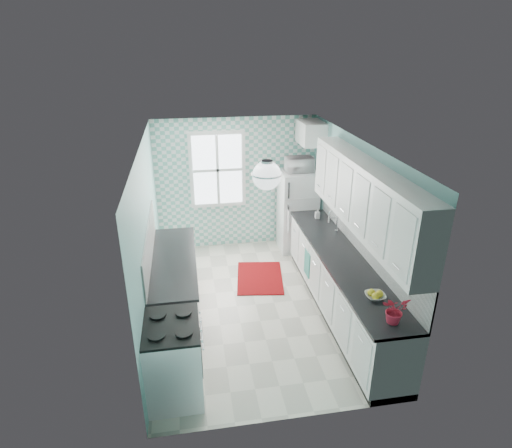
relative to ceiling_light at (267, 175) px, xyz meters
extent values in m
cube|color=silver|center=(0.00, 0.80, -2.33)|extent=(3.00, 4.40, 0.02)
cube|color=white|center=(0.00, 0.80, 0.19)|extent=(3.00, 4.40, 0.02)
cube|color=#7CBBB7|center=(0.00, 3.01, -1.07)|extent=(3.00, 0.02, 2.50)
cube|color=#7CBBB7|center=(0.00, -1.41, -1.07)|extent=(3.00, 0.02, 2.50)
cube|color=#7CBBB7|center=(-1.51, 0.80, -1.07)|extent=(0.02, 4.40, 2.50)
cube|color=#7CBBB7|center=(1.51, 0.80, -1.07)|extent=(0.02, 4.40, 2.50)
cube|color=#6AB5A5|center=(0.00, 2.99, -1.07)|extent=(3.00, 0.01, 2.50)
cube|color=white|center=(-0.35, 2.96, -0.77)|extent=(1.04, 0.05, 1.44)
cube|color=white|center=(-0.35, 2.95, -0.77)|extent=(0.90, 0.02, 1.30)
cube|color=white|center=(1.49, 0.40, -1.13)|extent=(0.02, 3.60, 0.51)
cube|color=white|center=(-1.49, 0.73, -1.13)|extent=(0.02, 2.15, 0.51)
cube|color=white|center=(1.33, 0.20, -0.42)|extent=(0.33, 3.20, 0.90)
cube|color=white|center=(1.30, 2.63, -0.07)|extent=(0.40, 0.74, 0.40)
cylinder|color=silver|center=(0.00, 0.00, 0.16)|extent=(0.14, 0.14, 0.04)
cylinder|color=silver|center=(0.00, 0.00, 0.09)|extent=(0.02, 0.02, 0.12)
sphere|color=white|center=(0.00, 0.00, 0.00)|extent=(0.34, 0.34, 0.34)
cube|color=white|center=(1.20, 0.40, -1.87)|extent=(0.60, 3.60, 0.90)
cube|color=black|center=(1.19, 0.40, -1.40)|extent=(0.63, 3.60, 0.04)
cube|color=white|center=(-1.20, 0.73, -1.87)|extent=(0.60, 2.15, 0.90)
cube|color=black|center=(-1.19, 0.73, -1.40)|extent=(0.63, 2.15, 0.04)
cube|color=silver|center=(1.11, 2.61, -1.55)|extent=(0.67, 0.64, 1.55)
cube|color=silver|center=(1.11, 2.29, -1.19)|extent=(0.66, 0.01, 0.02)
cube|color=silver|center=(0.84, 2.27, -1.01)|extent=(0.03, 0.03, 0.30)
cube|color=silver|center=(0.84, 2.27, -1.55)|extent=(0.03, 0.03, 0.54)
cube|color=silver|center=(-1.20, -0.79, -1.85)|extent=(0.61, 0.77, 0.91)
cube|color=black|center=(-1.20, -0.79, -1.39)|extent=(0.61, 0.77, 0.03)
cube|color=black|center=(-0.89, -0.79, -1.79)|extent=(0.01, 0.51, 0.30)
cube|color=silver|center=(1.20, 1.19, -1.40)|extent=(0.48, 0.40, 0.12)
cylinder|color=silver|center=(1.37, 1.19, -1.20)|extent=(0.02, 0.02, 0.30)
torus|color=silver|center=(1.31, 1.19, -1.01)|extent=(0.16, 0.02, 0.16)
cube|color=#740F02|center=(0.20, 1.57, -2.32)|extent=(0.91, 1.19, 0.02)
cube|color=#51AD99|center=(0.89, 1.09, -1.84)|extent=(0.02, 0.27, 0.41)
imported|color=white|center=(1.20, -0.67, -1.35)|extent=(0.25, 0.25, 0.06)
imported|color=#A31518|center=(1.20, -1.14, -1.23)|extent=(0.35, 0.33, 0.31)
imported|color=#90BFCB|center=(1.25, 1.82, -1.30)|extent=(0.08, 0.08, 0.17)
imported|color=silver|center=(1.11, 2.61, -0.64)|extent=(0.50, 0.35, 0.27)
camera|label=1|loc=(-0.92, -4.69, 1.47)|focal=30.00mm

